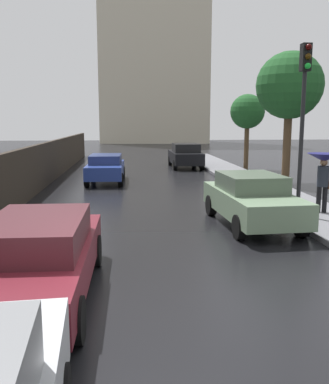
{
  "coord_description": "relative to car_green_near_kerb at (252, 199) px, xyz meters",
  "views": [
    {
      "loc": [
        -0.56,
        -5.75,
        2.87
      ],
      "look_at": [
        0.31,
        4.35,
        1.17
      ],
      "focal_mm": 39.52,
      "sensor_mm": 36.0,
      "label": 1
    }
  ],
  "objects": [
    {
      "name": "ground",
      "position": [
        -2.84,
        -5.56,
        -0.74
      ],
      "size": [
        120.0,
        120.0,
        0.0
      ],
      "primitive_type": "plane",
      "color": "black"
    },
    {
      "name": "car_green_near_kerb",
      "position": [
        0.0,
        0.0,
        0.0
      ],
      "size": [
        2.02,
        4.29,
        1.42
      ],
      "rotation": [
        0.0,
        0.0,
        0.06
      ],
      "color": "slate",
      "rests_on": "ground"
    },
    {
      "name": "car_blue_mid_road",
      "position": [
        -4.48,
        8.78,
        -0.04
      ],
      "size": [
        1.78,
        3.99,
        1.31
      ],
      "rotation": [
        0.0,
        0.0,
        3.12
      ],
      "color": "navy",
      "rests_on": "ground"
    },
    {
      "name": "car_black_far_ahead",
      "position": [
        0.14,
        14.86,
        0.03
      ],
      "size": [
        1.85,
        4.23,
        1.51
      ],
      "rotation": [
        0.0,
        0.0,
        0.01
      ],
      "color": "black",
      "rests_on": "ground"
    },
    {
      "name": "car_maroon_far_lane",
      "position": [
        -4.87,
        -4.62,
        -0.02
      ],
      "size": [
        1.79,
        4.55,
        1.36
      ],
      "rotation": [
        0.0,
        0.0,
        3.13
      ],
      "color": "maroon",
      "rests_on": "ground"
    },
    {
      "name": "pedestrian_with_umbrella_near",
      "position": [
        2.41,
        0.78,
        0.83
      ],
      "size": [
        0.99,
        0.99,
        1.79
      ],
      "rotation": [
        0.0,
        0.0,
        -0.15
      ],
      "color": "black",
      "rests_on": "sidewalk_strip"
    },
    {
      "name": "traffic_light",
      "position": [
        1.55,
        0.47,
        2.73
      ],
      "size": [
        0.26,
        0.39,
        4.86
      ],
      "color": "black",
      "rests_on": "sidewalk_strip"
    },
    {
      "name": "street_tree_mid",
      "position": [
        3.97,
        7.9,
        3.7
      ],
      "size": [
        3.04,
        3.04,
        6.01
      ],
      "color": "#4C3823",
      "rests_on": "ground"
    },
    {
      "name": "street_tree_far",
      "position": [
        3.69,
        13.71,
        2.66
      ],
      "size": [
        2.04,
        2.04,
        4.47
      ],
      "color": "#4C3823",
      "rests_on": "ground"
    },
    {
      "name": "distant_tower",
      "position": [
        0.35,
        47.53,
        14.69
      ],
      "size": [
        14.82,
        9.61,
        35.78
      ],
      "color": "beige",
      "rests_on": "ground"
    }
  ]
}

